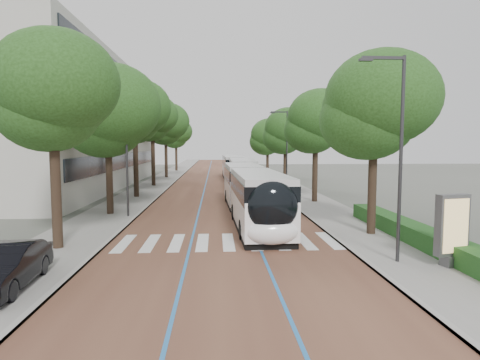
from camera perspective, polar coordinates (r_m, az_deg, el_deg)
The scene contains 21 objects.
ground at distance 18.78m, azimuth -2.20°, elevation -9.57°, with size 160.00×160.00×0.00m, color #51544C.
road at distance 58.37m, azimuth -3.09°, elevation 0.36°, with size 11.00×140.00×0.02m, color #553226.
sidewalk_left at distance 58.79m, azimuth -10.42°, elevation 0.37°, with size 4.00×140.00×0.12m, color gray.
sidewalk_right at distance 58.89m, azimuth 4.22°, elevation 0.44°, with size 4.00×140.00×0.12m, color gray.
kerb_left at distance 58.59m, azimuth -8.58°, elevation 0.38°, with size 0.20×140.00×0.14m, color gray.
kerb_right at distance 58.67m, azimuth 2.39°, elevation 0.44°, with size 0.20×140.00×0.14m, color gray.
zebra_crossing at distance 19.75m, azimuth -1.68°, elevation -8.77°, with size 10.55×3.60×0.01m.
lane_line_left at distance 58.38m, azimuth -4.66°, elevation 0.36°, with size 0.12×126.00×0.01m, color #2368AF.
lane_line_right at distance 58.40m, azimuth -1.52°, elevation 0.38°, with size 0.12×126.00×0.01m, color #2368AF.
office_building at distance 50.01m, azimuth -26.13°, elevation 7.10°, with size 18.11×40.00×14.00m.
hedge at distance 20.93m, azimuth 23.77°, elevation -7.02°, with size 1.20×14.00×0.80m, color #194618.
streetlight_near at distance 16.72m, azimuth 21.41°, elevation 4.98°, with size 1.82×0.20×8.00m.
streetlight_far at distance 40.78m, azimuth 6.44°, elevation 5.10°, with size 1.82×0.20×8.00m.
lamp_post_left at distance 26.79m, azimuth -15.81°, elevation 3.52°, with size 0.14×0.14×8.00m, color #2F2F32.
trees_left at distance 43.11m, azimuth -13.10°, elevation 7.98°, with size 6.49×60.33×10.13m.
trees_right at distance 41.90m, azimuth 7.71°, elevation 6.90°, with size 5.89×47.80×8.92m.
lead_bus at distance 26.11m, azimuth 1.54°, elevation -1.81°, with size 3.03×18.46×3.20m.
bus_queued_0 at distance 42.58m, azimuth 0.30°, elevation 0.82°, with size 2.70×12.43×3.20m.
bus_queued_1 at distance 55.54m, azimuth -1.01°, elevation 1.80°, with size 2.77×12.44×3.20m.
ad_panel at distance 17.25m, azimuth 27.93°, elevation -6.13°, with size 1.38×0.64×2.76m.
parked_car at distance 15.16m, azimuth -30.31°, elevation -10.60°, with size 1.50×4.29×1.41m, color black.
Camera 1 is at (-0.40, -18.17, 4.72)m, focal length 30.00 mm.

